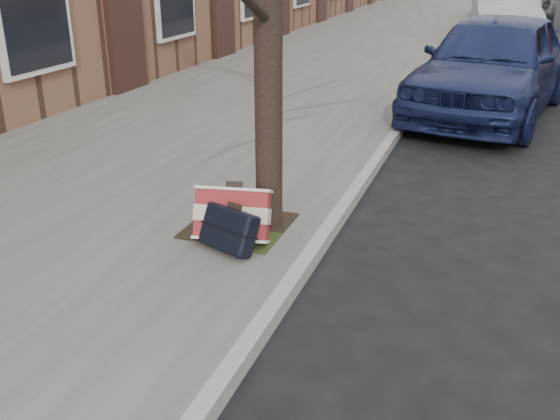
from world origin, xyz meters
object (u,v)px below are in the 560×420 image
(suitcase_red, at_px, (232,215))
(suitcase_navy, at_px, (229,229))
(car_near_front, at_px, (493,64))
(car_near_mid, at_px, (504,16))

(suitcase_red, bearing_deg, suitcase_navy, -85.83)
(suitcase_red, bearing_deg, car_near_front, 62.30)
(suitcase_navy, height_order, car_near_mid, car_near_mid)
(suitcase_red, distance_m, car_near_mid, 14.44)
(suitcase_red, relative_size, car_near_front, 0.13)
(suitcase_navy, bearing_deg, car_near_front, 94.20)
(car_near_mid, bearing_deg, suitcase_red, -103.39)
(car_near_mid, bearing_deg, car_near_front, -96.13)
(car_near_front, bearing_deg, car_near_mid, 100.62)
(suitcase_red, xyz_separation_m, car_near_mid, (1.75, 14.33, 0.39))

